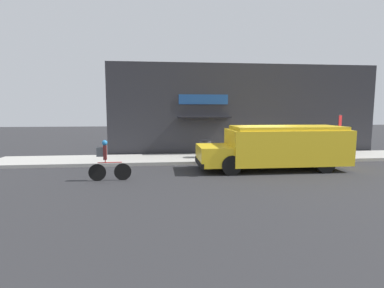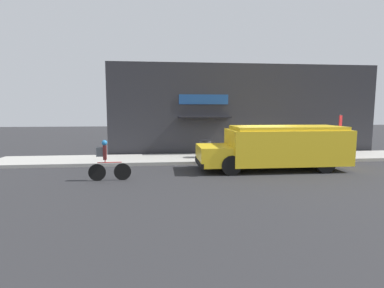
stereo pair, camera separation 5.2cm
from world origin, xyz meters
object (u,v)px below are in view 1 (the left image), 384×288
object	(u,v)px
trash_bin	(205,149)
cyclist	(107,161)
school_bus	(278,147)
stop_sign_post	(339,128)

from	to	relation	value
trash_bin	cyclist	bearing A→B (deg)	-137.25
school_bus	trash_bin	bearing A→B (deg)	136.79
stop_sign_post	trash_bin	distance (m)	7.60
stop_sign_post	cyclist	bearing A→B (deg)	-162.92
stop_sign_post	trash_bin	xyz separation A→B (m)	(-7.50, 0.51, -1.10)
stop_sign_post	school_bus	bearing A→B (deg)	-152.61
cyclist	trash_bin	world-z (taller)	cyclist
school_bus	stop_sign_post	distance (m)	5.09
cyclist	trash_bin	xyz separation A→B (m)	(4.56, 4.22, -0.14)
school_bus	stop_sign_post	size ratio (longest dim) A/B	2.92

